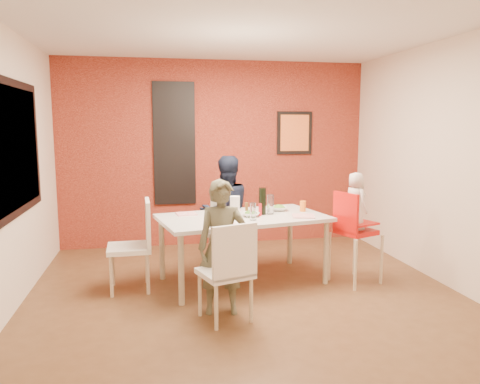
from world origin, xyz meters
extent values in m
plane|color=brown|center=(0.00, 0.00, 0.00)|extent=(4.50, 4.50, 0.00)
cube|color=silver|center=(0.00, 0.00, 2.70)|extent=(4.50, 4.50, 0.02)
cube|color=beige|center=(0.00, 2.25, 1.35)|extent=(4.50, 0.02, 2.70)
cube|color=beige|center=(0.00, -2.25, 1.35)|extent=(4.50, 0.02, 2.70)
cube|color=beige|center=(-2.25, 0.00, 1.35)|extent=(0.02, 4.50, 2.70)
cube|color=beige|center=(2.25, 0.00, 1.35)|extent=(0.02, 4.50, 2.70)
cube|color=maroon|center=(0.00, 2.23, 1.35)|extent=(4.50, 0.02, 2.70)
cube|color=black|center=(-2.22, 0.20, 1.55)|extent=(0.05, 1.70, 1.30)
cube|color=black|center=(-2.21, 0.20, 1.55)|extent=(0.02, 1.55, 1.15)
cube|color=silver|center=(-0.60, 2.21, 1.50)|extent=(0.55, 0.03, 1.70)
cube|color=black|center=(-0.60, 2.21, 1.50)|extent=(0.60, 0.03, 1.76)
cube|color=black|center=(1.20, 2.21, 1.65)|extent=(0.54, 0.03, 0.64)
cube|color=orange|center=(1.20, 2.19, 1.65)|extent=(0.44, 0.01, 0.54)
cube|color=silver|center=(0.06, 0.43, 0.74)|extent=(1.98, 1.35, 0.04)
cylinder|color=tan|center=(-0.67, -0.15, 0.36)|extent=(0.06, 0.06, 0.72)
cylinder|color=tan|center=(-0.84, 0.68, 0.36)|extent=(0.06, 0.06, 0.72)
cylinder|color=tan|center=(0.95, 0.18, 0.36)|extent=(0.06, 0.06, 0.72)
cylinder|color=tan|center=(0.79, 1.01, 0.36)|extent=(0.06, 0.06, 0.72)
cube|color=white|center=(-0.30, -0.57, 0.44)|extent=(0.54, 0.54, 0.05)
cube|color=white|center=(-0.24, -0.75, 0.68)|extent=(0.42, 0.17, 0.48)
cylinder|color=#C3B291|center=(-0.19, -0.35, 0.21)|extent=(0.03, 0.03, 0.42)
cylinder|color=#C3B291|center=(-0.08, -0.68, 0.21)|extent=(0.03, 0.03, 0.42)
cylinder|color=#C3B291|center=(-0.52, -0.45, 0.21)|extent=(0.03, 0.03, 0.42)
cylinder|color=#C3B291|center=(-0.42, -0.79, 0.21)|extent=(0.03, 0.03, 0.42)
cube|color=silver|center=(-0.04, 1.20, 0.40)|extent=(0.48, 0.48, 0.04)
cube|color=silver|center=(0.01, 1.37, 0.62)|extent=(0.38, 0.14, 0.44)
cylinder|color=#C4B092|center=(-0.24, 1.09, 0.19)|extent=(0.03, 0.03, 0.38)
cylinder|color=#C4B092|center=(-0.15, 1.40, 0.19)|extent=(0.03, 0.03, 0.38)
cylinder|color=#C4B092|center=(0.07, 1.01, 0.19)|extent=(0.03, 0.03, 0.38)
cylinder|color=#C4B092|center=(0.16, 1.31, 0.19)|extent=(0.03, 0.03, 0.38)
cube|color=white|center=(-1.19, 0.39, 0.46)|extent=(0.47, 0.47, 0.05)
cube|color=white|center=(-0.99, 0.40, 0.72)|extent=(0.06, 0.45, 0.51)
cylinder|color=beige|center=(-1.38, 0.57, 0.22)|extent=(0.04, 0.04, 0.44)
cylinder|color=beige|center=(-1.01, 0.58, 0.22)|extent=(0.04, 0.04, 0.44)
cylinder|color=beige|center=(-1.37, 0.20, 0.22)|extent=(0.04, 0.04, 0.44)
cylinder|color=beige|center=(-1.00, 0.21, 0.22)|extent=(0.04, 0.04, 0.44)
cube|color=red|center=(1.30, 0.17, 0.59)|extent=(0.47, 0.47, 0.05)
cube|color=red|center=(1.14, 0.11, 0.83)|extent=(0.16, 0.35, 0.43)
cube|color=red|center=(1.30, 0.17, 0.69)|extent=(0.47, 0.47, 0.02)
cylinder|color=beige|center=(1.56, 0.05, 0.28)|extent=(0.03, 0.03, 0.56)
cylinder|color=beige|center=(1.18, -0.09, 0.28)|extent=(0.03, 0.03, 0.56)
cylinder|color=beige|center=(1.41, 0.43, 0.28)|extent=(0.03, 0.03, 0.56)
cylinder|color=beige|center=(1.04, 0.28, 0.28)|extent=(0.03, 0.03, 0.56)
imported|color=#51503A|center=(-0.30, -0.41, 0.64)|extent=(0.50, 0.36, 1.27)
imported|color=black|center=(-0.04, 1.04, 0.70)|extent=(0.81, 0.72, 1.40)
imported|color=silver|center=(1.28, 0.17, 0.93)|extent=(0.28, 0.35, 0.64)
cube|color=silver|center=(-0.24, 0.01, 0.77)|extent=(0.29, 0.29, 0.01)
cube|color=white|center=(-0.02, 0.83, 0.76)|extent=(0.23, 0.23, 0.01)
cube|color=white|center=(0.71, 0.27, 0.77)|extent=(0.29, 0.29, 0.01)
cube|color=white|center=(-0.56, 0.65, 0.76)|extent=(0.24, 0.24, 0.01)
imported|color=white|center=(0.14, 0.38, 0.78)|extent=(0.22, 0.22, 0.05)
imported|color=silver|center=(0.54, 0.67, 0.78)|extent=(0.23, 0.23, 0.05)
cylinder|color=black|center=(0.29, 0.47, 0.91)|extent=(0.08, 0.08, 0.31)
cylinder|color=white|center=(0.12, 0.19, 0.85)|extent=(0.07, 0.07, 0.19)
cylinder|color=silver|center=(0.39, 0.49, 0.87)|extent=(0.08, 0.08, 0.22)
cylinder|color=white|center=(-0.05, 0.34, 0.88)|extent=(0.11, 0.11, 0.24)
cylinder|color=red|center=(0.25, 0.39, 0.83)|extent=(0.04, 0.04, 0.14)
cylinder|color=#316923|center=(0.29, 0.49, 0.83)|extent=(0.03, 0.03, 0.13)
cylinder|color=brown|center=(0.11, 0.50, 0.83)|extent=(0.04, 0.04, 0.14)
cylinder|color=orange|center=(0.81, 0.58, 0.82)|extent=(0.07, 0.07, 0.12)
camera|label=1|loc=(-0.94, -4.61, 1.77)|focal=35.00mm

